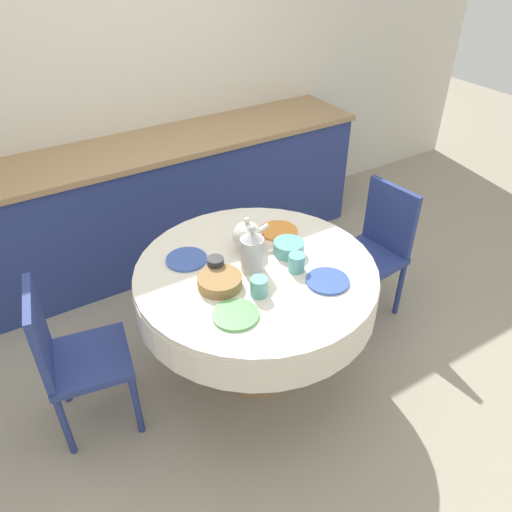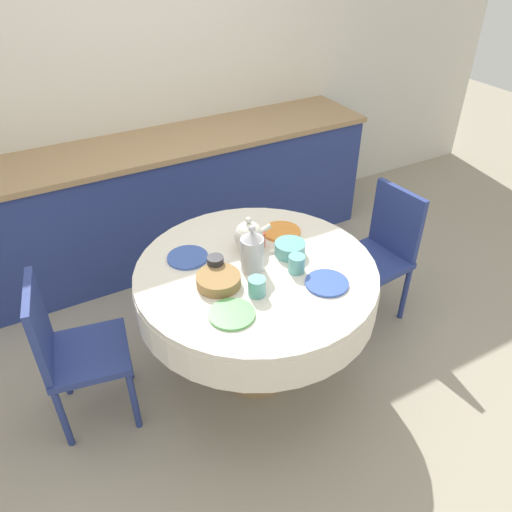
% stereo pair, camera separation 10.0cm
% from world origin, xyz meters
% --- Properties ---
extents(ground_plane, '(12.00, 12.00, 0.00)m').
position_xyz_m(ground_plane, '(0.00, 0.00, 0.00)').
color(ground_plane, '#9E937F').
extents(wall_back, '(7.00, 0.05, 2.60)m').
position_xyz_m(wall_back, '(0.00, 1.77, 1.30)').
color(wall_back, silver).
rests_on(wall_back, ground_plane).
extents(kitchen_counter, '(3.24, 0.64, 0.94)m').
position_xyz_m(kitchen_counter, '(0.00, 1.44, 0.47)').
color(kitchen_counter, navy).
rests_on(kitchen_counter, ground_plane).
extents(dining_table, '(1.28, 1.28, 0.77)m').
position_xyz_m(dining_table, '(0.00, 0.00, 0.65)').
color(dining_table, tan).
rests_on(dining_table, ground_plane).
extents(chair_left, '(0.44, 0.44, 0.91)m').
position_xyz_m(chair_left, '(0.98, 0.10, 0.51)').
color(chair_left, navy).
rests_on(chair_left, ground_plane).
extents(chair_right, '(0.47, 0.47, 0.91)m').
position_xyz_m(chair_right, '(-0.97, 0.18, 0.51)').
color(chair_right, navy).
rests_on(chair_right, ground_plane).
extents(plate_near_left, '(0.22, 0.22, 0.01)m').
position_xyz_m(plate_near_left, '(-0.27, -0.26, 0.78)').
color(plate_near_left, '#5BA85B').
rests_on(plate_near_left, dining_table).
extents(cup_near_left, '(0.09, 0.09, 0.09)m').
position_xyz_m(cup_near_left, '(-0.10, -0.19, 0.82)').
color(cup_near_left, '#5BA39E').
rests_on(cup_near_left, dining_table).
extents(plate_near_right, '(0.22, 0.22, 0.01)m').
position_xyz_m(plate_near_right, '(0.25, -0.28, 0.78)').
color(plate_near_right, '#3856AD').
rests_on(plate_near_right, dining_table).
extents(cup_near_right, '(0.09, 0.09, 0.09)m').
position_xyz_m(cup_near_right, '(0.17, -0.12, 0.82)').
color(cup_near_right, '#5BA39E').
rests_on(cup_near_right, dining_table).
extents(plate_far_left, '(0.22, 0.22, 0.01)m').
position_xyz_m(plate_far_left, '(-0.28, 0.26, 0.78)').
color(plate_far_left, '#3856AD').
rests_on(plate_far_left, dining_table).
extents(cup_far_left, '(0.09, 0.09, 0.09)m').
position_xyz_m(cup_far_left, '(-0.20, 0.07, 0.82)').
color(cup_far_left, '#28282D').
rests_on(cup_far_left, dining_table).
extents(plate_far_right, '(0.22, 0.22, 0.01)m').
position_xyz_m(plate_far_right, '(0.30, 0.23, 0.78)').
color(plate_far_right, orange).
rests_on(plate_far_right, dining_table).
extents(cup_far_right, '(0.09, 0.09, 0.09)m').
position_xyz_m(cup_far_right, '(0.11, 0.18, 0.82)').
color(cup_far_right, '#CC4C3D').
rests_on(cup_far_right, dining_table).
extents(coffee_carafe, '(0.12, 0.12, 0.26)m').
position_xyz_m(coffee_carafe, '(-0.02, 0.01, 0.88)').
color(coffee_carafe, '#B2B2B7').
rests_on(coffee_carafe, dining_table).
extents(teapot, '(0.22, 0.16, 0.21)m').
position_xyz_m(teapot, '(0.05, 0.17, 0.86)').
color(teapot, silver).
rests_on(teapot, dining_table).
extents(bread_basket, '(0.22, 0.22, 0.06)m').
position_xyz_m(bread_basket, '(-0.23, -0.03, 0.80)').
color(bread_basket, olive).
rests_on(bread_basket, dining_table).
extents(fruit_bowl, '(0.17, 0.17, 0.07)m').
position_xyz_m(fruit_bowl, '(0.22, 0.03, 0.81)').
color(fruit_bowl, '#569993').
rests_on(fruit_bowl, dining_table).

